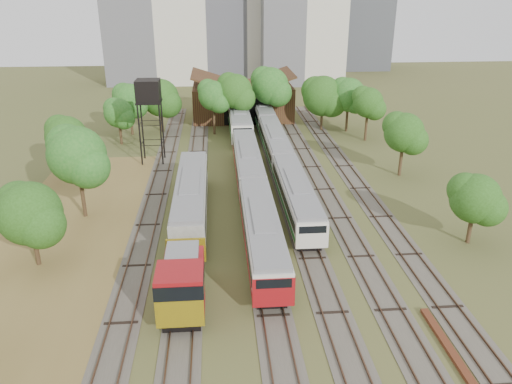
{
  "coord_description": "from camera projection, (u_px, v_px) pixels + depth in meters",
  "views": [
    {
      "loc": [
        -5.39,
        -24.19,
        20.35
      ],
      "look_at": [
        -1.89,
        18.92,
        2.5
      ],
      "focal_mm": 35.0,
      "sensor_mm": 36.0,
      "label": 1
    }
  ],
  "objects": [
    {
      "name": "tree_band_right",
      "position": [
        406.0,
        136.0,
        55.66
      ],
      "size": [
        4.49,
        35.1,
        7.53
      ],
      "color": "#382616",
      "rests_on": "ground"
    },
    {
      "name": "tower_far_right",
      "position": [
        366.0,
        13.0,
        129.0
      ],
      "size": [
        12.0,
        12.0,
        28.0
      ],
      "primitive_type": "cube",
      "color": "#44474C",
      "rests_on": "ground"
    },
    {
      "name": "railcar_green_set",
      "position": [
        275.0,
        143.0,
        63.92
      ],
      "size": [
        2.68,
        52.08,
        3.31
      ],
      "color": "black",
      "rests_on": "ground"
    },
    {
      "name": "tree_band_far",
      "position": [
        249.0,
        94.0,
        73.76
      ],
      "size": [
        36.97,
        8.9,
        9.16
      ],
      "color": "#382616",
      "rests_on": "ground"
    },
    {
      "name": "tree_band_left",
      "position": [
        41.0,
        193.0,
        39.47
      ],
      "size": [
        8.65,
        58.38,
        8.8
      ],
      "color": "#382616",
      "rests_on": "ground"
    },
    {
      "name": "maintenance_shed",
      "position": [
        242.0,
        100.0,
        82.69
      ],
      "size": [
        16.45,
        11.55,
        7.58
      ],
      "color": "#3C1D15",
      "rests_on": "ground"
    },
    {
      "name": "shunter_locomotive",
      "position": [
        182.0,
        284.0,
        33.32
      ],
      "size": [
        3.04,
        8.12,
        3.99
      ],
      "color": "black",
      "rests_on": "ground"
    },
    {
      "name": "tracks",
      "position": [
        263.0,
        191.0,
        53.43
      ],
      "size": [
        24.6,
        80.0,
        0.19
      ],
      "color": "#4C473D",
      "rests_on": "ground"
    },
    {
      "name": "railcar_red_set",
      "position": [
        254.0,
        192.0,
        48.42
      ],
      "size": [
        2.82,
        34.58,
        3.49
      ],
      "color": "black",
      "rests_on": "ground"
    },
    {
      "name": "dry_grass_patch",
      "position": [
        49.0,
        287.0,
        36.48
      ],
      "size": [
        14.0,
        60.0,
        0.04
      ],
      "primitive_type": "cube",
      "color": "brown",
      "rests_on": "ground"
    },
    {
      "name": "old_grey_coach",
      "position": [
        191.0,
        197.0,
        47.1
      ],
      "size": [
        2.92,
        18.0,
        3.61
      ],
      "color": "black",
      "rests_on": "ground"
    },
    {
      "name": "railcar_rear",
      "position": [
        240.0,
        121.0,
        73.48
      ],
      "size": [
        3.02,
        16.08,
        3.74
      ],
      "color": "black",
      "rests_on": "ground"
    },
    {
      "name": "rail_pile_far",
      "position": [
        450.0,
        350.0,
        29.99
      ],
      "size": [
        0.5,
        7.99,
        0.26
      ],
      "primitive_type": "cube",
      "color": "#5F2E1B",
      "rests_on": "ground"
    },
    {
      "name": "ground",
      "position": [
        312.0,
        346.0,
        30.46
      ],
      "size": [
        240.0,
        240.0,
        0.0
      ],
      "primitive_type": "plane",
      "color": "#475123",
      "rests_on": "ground"
    },
    {
      "name": "water_tower",
      "position": [
        148.0,
        93.0,
        59.41
      ],
      "size": [
        2.94,
        2.94,
        10.18
      ],
      "color": "black",
      "rests_on": "ground"
    }
  ]
}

